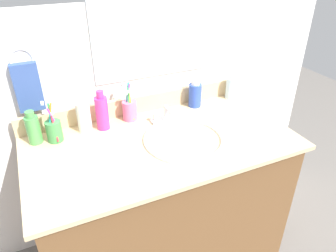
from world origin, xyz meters
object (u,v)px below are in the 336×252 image
Objects in this scene: faucet at (167,116)px; bottle_gel_clear at (231,88)px; bottle_shampoo_blue at (195,94)px; bottle_lotion_white at (84,116)px; cup_green at (54,130)px; cup_pink at (130,109)px; hand_towel at (28,87)px; bottle_soap_pink at (102,112)px; bottle_toner_green at (33,129)px.

faucet is 0.45m from bottle_gel_clear.
bottle_lotion_white is at bearing -178.65° from bottle_shampoo_blue.
cup_pink is at bearing 7.13° from cup_green.
hand_towel reaches higher than bottle_lotion_white.
bottle_shampoo_blue is (0.80, -0.08, -0.15)m from hand_towel.
cup_green reaches higher than bottle_shampoo_blue.
bottle_shampoo_blue is at bearing -5.92° from hand_towel.
bottle_lotion_white is (-0.82, -0.02, 0.02)m from bottle_gel_clear.
bottle_soap_pink is at bearing -176.97° from bottle_shampoo_blue.
hand_towel is at bearing 164.17° from faucet.
bottle_toner_green is at bearing 174.08° from faucet.
bottle_lotion_white reaches higher than bottle_toner_green.
bottle_lotion_white is 0.22m from bottle_toner_green.
bottle_soap_pink is (0.29, -0.11, -0.13)m from hand_towel.
bottle_gel_clear is (1.03, -0.08, -0.16)m from hand_towel.
bottle_shampoo_blue is at bearing 3.34° from cup_green.
hand_towel is 1.62× the size of bottle_gel_clear.
bottle_soap_pink is at bearing -8.93° from bottle_lotion_white.
hand_towel reaches higher than bottle_toner_green.
bottle_toner_green is 0.09m from cup_green.
bottle_gel_clear is 0.71× the size of cup_green.
bottle_soap_pink is 0.31m from bottle_toner_green.
bottle_toner_green and bottle_shampoo_blue have the same top height.
bottle_soap_pink is 1.26× the size of bottle_toner_green.
cup_pink is (-0.60, -0.00, -0.01)m from bottle_gel_clear.
bottle_gel_clear is at bearing 1.50° from bottle_toner_green.
faucet is 0.32m from bottle_soap_pink.
hand_towel is 0.34m from bottle_soap_pink.
bottle_shampoo_blue is 0.37m from cup_pink.
cup_pink reaches higher than faucet.
bottle_shampoo_blue is 0.73m from cup_green.
faucet is at bearing -15.83° from hand_towel.
cup_pink is (0.45, 0.03, -0.01)m from bottle_toner_green.
bottle_soap_pink is 0.15m from cup_pink.
hand_towel is 0.18m from bottle_toner_green.
bottle_soap_pink is at bearing 169.14° from faucet.
bottle_toner_green reaches higher than faucet.
cup_pink is at bearing 151.37° from faucet.
cup_pink reaches higher than bottle_lotion_white.
bottle_gel_clear is at bearing 2.48° from bottle_soap_pink.
cup_pink reaches higher than bottle_gel_clear.
bottle_toner_green is at bearing -176.77° from cup_pink.
bottle_toner_green is 0.81m from bottle_shampoo_blue.
cup_pink is (0.37, 0.05, 0.00)m from cup_green.
bottle_shampoo_blue reaches higher than faucet.
bottle_shampoo_blue is at bearing 3.03° from bottle_soap_pink.
bottle_soap_pink is 0.23m from cup_green.
bottle_gel_clear is 0.23m from bottle_shampoo_blue.
hand_towel is at bearing 117.34° from cup_green.
bottle_lotion_white is 0.23m from cup_pink.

